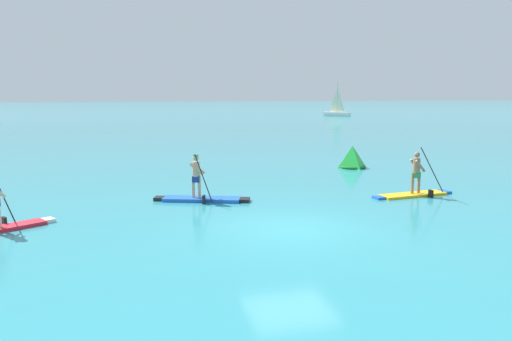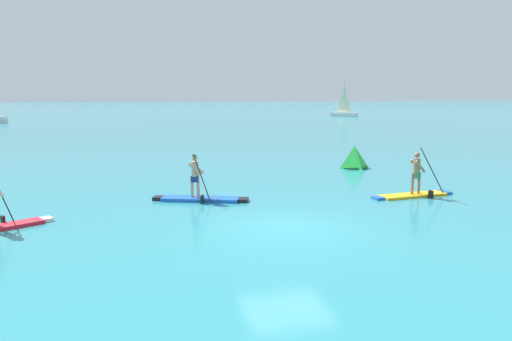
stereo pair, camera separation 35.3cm
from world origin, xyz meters
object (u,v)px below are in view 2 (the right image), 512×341
at_px(paddleboarder_far_right, 414,187).
at_px(race_marker_buoy, 354,158).
at_px(paddleboarder_mid_center, 200,193).
at_px(sailboat_right_horizon, 344,112).

bearing_deg(paddleboarder_far_right, race_marker_buoy, 76.47).
bearing_deg(paddleboarder_mid_center, sailboat_right_horizon, 81.52).
bearing_deg(race_marker_buoy, sailboat_right_horizon, 66.89).
xyz_separation_m(paddleboarder_far_right, race_marker_buoy, (0.86, 7.09, 0.16)).
bearing_deg(paddleboarder_far_right, sailboat_right_horizon, 62.00).
height_order(paddleboarder_far_right, sailboat_right_horizon, sailboat_right_horizon).
bearing_deg(race_marker_buoy, paddleboarder_far_right, -96.91).
bearing_deg(paddleboarder_mid_center, paddleboarder_far_right, 11.23).
xyz_separation_m(paddleboarder_mid_center, paddleboarder_far_right, (7.86, -1.13, 0.05)).
height_order(paddleboarder_far_right, race_marker_buoy, paddleboarder_far_right).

